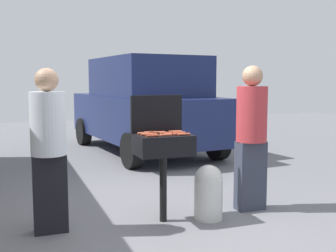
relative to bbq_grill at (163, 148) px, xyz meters
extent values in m
plane|color=slate|center=(-0.02, 0.05, -0.82)|extent=(24.00, 24.00, 0.00)
cylinder|color=black|center=(0.00, 0.00, -0.45)|extent=(0.08, 0.08, 0.75)
cube|color=black|center=(0.00, 0.00, 0.04)|extent=(0.60, 0.44, 0.22)
cube|color=black|center=(0.00, 0.22, 0.36)|extent=(0.60, 0.05, 0.42)
cylinder|color=#C6593D|center=(0.19, 0.08, 0.16)|extent=(0.13, 0.03, 0.03)
cylinder|color=#B74C33|center=(0.03, 0.02, 0.16)|extent=(0.13, 0.04, 0.03)
cylinder|color=#AD4228|center=(-0.15, -0.04, 0.16)|extent=(0.13, 0.03, 0.03)
cylinder|color=#C6593D|center=(-0.19, -0.01, 0.16)|extent=(0.13, 0.04, 0.03)
cylinder|color=#AD4228|center=(0.19, -0.01, 0.16)|extent=(0.13, 0.04, 0.03)
cylinder|color=#AD4228|center=(0.14, -0.11, 0.16)|extent=(0.13, 0.04, 0.03)
cylinder|color=#C6593D|center=(-0.02, -0.13, 0.16)|extent=(0.13, 0.03, 0.03)
cylinder|color=#AD4228|center=(0.05, -0.07, 0.16)|extent=(0.13, 0.03, 0.03)
cylinder|color=#B74C33|center=(0.18, 0.12, 0.16)|extent=(0.13, 0.03, 0.03)
cylinder|color=#C6593D|center=(-0.01, 0.10, 0.16)|extent=(0.13, 0.04, 0.03)
cylinder|color=#B74C33|center=(-0.10, 0.14, 0.16)|extent=(0.13, 0.03, 0.03)
cylinder|color=#AD4228|center=(-0.17, -0.14, 0.16)|extent=(0.13, 0.03, 0.03)
cylinder|color=#C6593D|center=(-0.19, 0.09, 0.16)|extent=(0.13, 0.03, 0.03)
cylinder|color=#B74C33|center=(0.18, -0.14, 0.16)|extent=(0.13, 0.03, 0.03)
cylinder|color=silver|center=(0.50, -0.11, -0.59)|extent=(0.32, 0.32, 0.46)
sphere|color=silver|center=(0.50, -0.11, -0.36)|extent=(0.31, 0.31, 0.31)
cube|color=black|center=(-1.19, 0.09, -0.42)|extent=(0.34, 0.18, 0.80)
cylinder|color=silver|center=(-1.19, 0.09, 0.30)|extent=(0.35, 0.35, 0.64)
sphere|color=tan|center=(-1.19, 0.09, 0.74)|extent=(0.23, 0.23, 0.23)
cube|color=#333847|center=(1.13, 0.04, -0.41)|extent=(0.34, 0.19, 0.83)
cylinder|color=#B23338|center=(1.13, 0.04, 0.33)|extent=(0.36, 0.36, 0.66)
sphere|color=tan|center=(1.13, 0.04, 0.78)|extent=(0.24, 0.24, 0.24)
cube|color=navy|center=(1.15, 4.43, -0.05)|extent=(2.39, 4.59, 0.90)
cube|color=navy|center=(1.17, 4.23, 0.80)|extent=(2.05, 2.78, 0.80)
cylinder|color=black|center=(2.22, 3.00, -0.50)|extent=(0.29, 0.66, 0.64)
cylinder|color=black|center=(0.43, 2.80, -0.50)|extent=(0.29, 0.66, 0.64)
cylinder|color=black|center=(1.87, 6.06, -0.50)|extent=(0.29, 0.66, 0.64)
cylinder|color=black|center=(0.07, 5.86, -0.50)|extent=(0.29, 0.66, 0.64)
camera|label=1|loc=(-1.52, -4.22, 0.74)|focal=44.70mm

